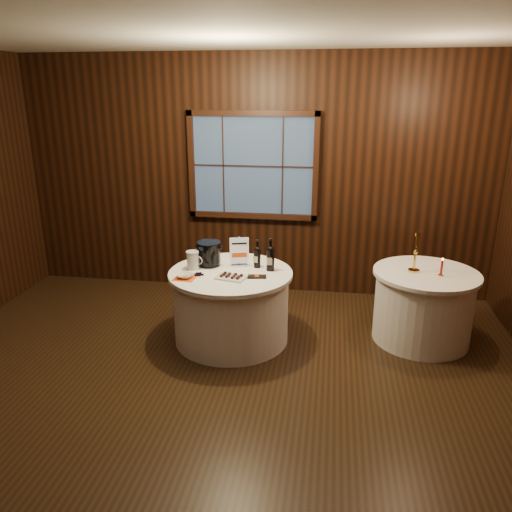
% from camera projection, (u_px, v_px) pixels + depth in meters
% --- Properties ---
extents(ground, '(6.00, 6.00, 0.00)m').
position_uv_depth(ground, '(210.00, 391.00, 4.44)').
color(ground, black).
rests_on(ground, ground).
extents(back_wall, '(6.00, 0.10, 3.00)m').
position_uv_depth(back_wall, '(253.00, 174.00, 6.28)').
color(back_wall, black).
rests_on(back_wall, ground).
extents(main_table, '(1.28, 1.28, 0.77)m').
position_uv_depth(main_table, '(231.00, 306.00, 5.26)').
color(main_table, white).
rests_on(main_table, ground).
extents(side_table, '(1.08, 1.08, 0.77)m').
position_uv_depth(side_table, '(423.00, 306.00, 5.25)').
color(side_table, white).
rests_on(side_table, ground).
extents(sign_stand, '(0.20, 0.14, 0.32)m').
position_uv_depth(sign_stand, '(239.00, 256.00, 5.28)').
color(sign_stand, '#B4B4BB').
rests_on(sign_stand, main_table).
extents(port_bottle_left, '(0.07, 0.08, 0.30)m').
position_uv_depth(port_bottle_left, '(257.00, 255.00, 5.22)').
color(port_bottle_left, black).
rests_on(port_bottle_left, main_table).
extents(port_bottle_right, '(0.08, 0.09, 0.35)m').
position_uv_depth(port_bottle_right, '(270.00, 257.00, 5.13)').
color(port_bottle_right, black).
rests_on(port_bottle_right, main_table).
extents(ice_bucket, '(0.26, 0.26, 0.26)m').
position_uv_depth(ice_bucket, '(209.00, 253.00, 5.28)').
color(ice_bucket, black).
rests_on(ice_bucket, main_table).
extents(chocolate_plate, '(0.33, 0.26, 0.04)m').
position_uv_depth(chocolate_plate, '(231.00, 277.00, 4.95)').
color(chocolate_plate, silver).
rests_on(chocolate_plate, main_table).
extents(chocolate_box, '(0.20, 0.12, 0.02)m').
position_uv_depth(chocolate_box, '(257.00, 277.00, 4.98)').
color(chocolate_box, black).
rests_on(chocolate_box, main_table).
extents(grape_bunch, '(0.15, 0.07, 0.03)m').
position_uv_depth(grape_bunch, '(199.00, 274.00, 5.01)').
color(grape_bunch, black).
rests_on(grape_bunch, main_table).
extents(glass_pitcher, '(0.18, 0.14, 0.19)m').
position_uv_depth(glass_pitcher, '(193.00, 260.00, 5.18)').
color(glass_pitcher, silver).
rests_on(glass_pitcher, main_table).
extents(orange_napkin, '(0.22, 0.22, 0.00)m').
position_uv_depth(orange_napkin, '(185.00, 278.00, 4.96)').
color(orange_napkin, '#E54F13').
rests_on(orange_napkin, main_table).
extents(cracker_bowl, '(0.17, 0.17, 0.04)m').
position_uv_depth(cracker_bowl, '(185.00, 276.00, 4.96)').
color(cracker_bowl, silver).
rests_on(cracker_bowl, orange_napkin).
extents(brass_candlestick, '(0.12, 0.12, 0.42)m').
position_uv_depth(brass_candlestick, '(415.00, 258.00, 5.09)').
color(brass_candlestick, gold).
rests_on(brass_candlestick, side_table).
extents(red_candle, '(0.05, 0.05, 0.19)m').
position_uv_depth(red_candle, '(441.00, 269.00, 4.99)').
color(red_candle, gold).
rests_on(red_candle, side_table).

